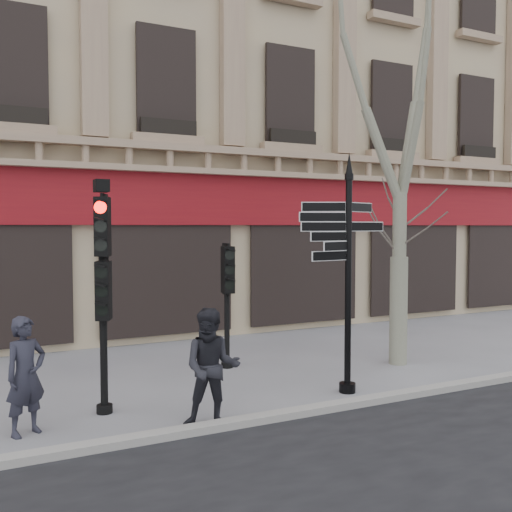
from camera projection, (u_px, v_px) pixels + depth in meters
The scene contains 9 objects.
ground at pixel (254, 393), 9.97m from camera, with size 80.00×80.00×0.00m, color slate.
kerb at pixel (294, 413), 8.71m from camera, with size 80.00×0.25×0.12m, color gray.
building at pixel (102, 59), 20.67m from camera, with size 28.00×15.52×18.00m.
fingerpost at pixel (349, 232), 9.88m from camera, with size 1.82×1.82×4.20m.
traffic_signal_main at pixel (103, 267), 8.78m from camera, with size 0.48×0.42×3.63m.
traffic_signal_secondary at pixel (227, 283), 11.68m from camera, with size 0.46×0.35×2.51m.
plane_tree at pixel (402, 69), 11.77m from camera, with size 3.31×3.31×8.79m.
pedestrian_a at pixel (26, 376), 7.95m from camera, with size 0.61×0.40×1.67m, color #22222D.
pedestrian_b at pixel (212, 368), 8.26m from camera, with size 0.84×0.66×1.74m, color black.
Camera 1 is at (-4.33, -8.82, 2.92)m, focal length 40.00 mm.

